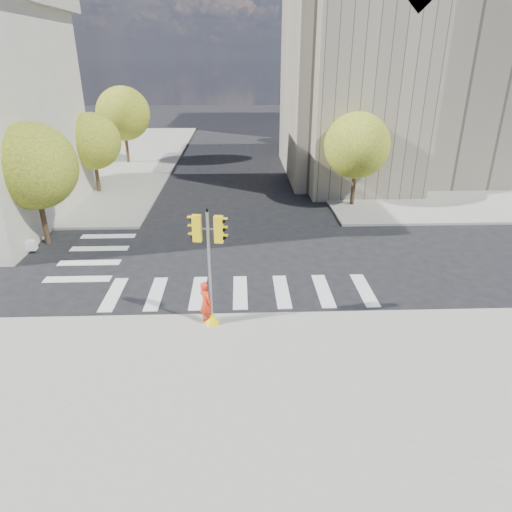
{
  "coord_description": "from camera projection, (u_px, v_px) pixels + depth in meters",
  "views": [
    {
      "loc": [
        -0.06,
        -19.35,
        9.32
      ],
      "look_at": [
        0.55,
        -2.93,
        2.1
      ],
      "focal_mm": 32.0,
      "sensor_mm": 36.0,
      "label": 1
    }
  ],
  "objects": [
    {
      "name": "lamp_near",
      "position": [
        351.0,
        128.0,
        32.69
      ],
      "size": [
        0.35,
        0.18,
        8.11
      ],
      "color": "black",
      "rests_on": "sidewalk_far_right"
    },
    {
      "name": "traffic_signal",
      "position": [
        210.0,
        278.0,
        16.3
      ],
      "size": [
        1.08,
        0.56,
        4.47
      ],
      "rotation": [
        0.0,
        0.0,
        -0.17
      ],
      "color": "yellow",
      "rests_on": "sidewalk_near"
    },
    {
      "name": "tree_re_near",
      "position": [
        357.0,
        146.0,
        29.22
      ],
      "size": [
        4.2,
        4.2,
        6.16
      ],
      "color": "#382616",
      "rests_on": "ground"
    },
    {
      "name": "tree_re_far",
      "position": [
        306.0,
        109.0,
        51.25
      ],
      "size": [
        4.0,
        4.0,
        5.88
      ],
      "color": "#382616",
      "rests_on": "ground"
    },
    {
      "name": "civic_building",
      "position": [
        433.0,
        84.0,
        36.55
      ],
      "size": [
        26.0,
        16.0,
        19.39
      ],
      "color": "gray",
      "rests_on": "ground"
    },
    {
      "name": "tree_lw_far",
      "position": [
        123.0,
        114.0,
        41.23
      ],
      "size": [
        4.8,
        4.8,
        6.95
      ],
      "color": "#382616",
      "rests_on": "ground"
    },
    {
      "name": "sidewalk_near",
      "position": [
        246.0,
        461.0,
        11.36
      ],
      "size": [
        30.0,
        14.0,
        0.15
      ],
      "primitive_type": "cube",
      "color": "gray",
      "rests_on": "ground"
    },
    {
      "name": "photographer",
      "position": [
        206.0,
        302.0,
        16.8
      ],
      "size": [
        0.69,
        0.74,
        1.69
      ],
      "primitive_type": "imported",
      "rotation": [
        0.0,
        0.0,
        2.21
      ],
      "color": "red",
      "rests_on": "sidewalk_near"
    },
    {
      "name": "sidewalk_far_right",
      "position": [
        438.0,
        156.0,
        45.88
      ],
      "size": [
        28.0,
        40.0,
        0.15
      ],
      "primitive_type": "cube",
      "color": "gray",
      "rests_on": "ground"
    },
    {
      "name": "tree_lw_near",
      "position": [
        33.0,
        166.0,
        23.07
      ],
      "size": [
        4.4,
        4.4,
        6.41
      ],
      "color": "#382616",
      "rests_on": "ground"
    },
    {
      "name": "ground",
      "position": [
        242.0,
        272.0,
        21.45
      ],
      "size": [
        160.0,
        160.0,
        0.0
      ],
      "primitive_type": "plane",
      "color": "black",
      "rests_on": "ground"
    },
    {
      "name": "lamp_far",
      "position": [
        319.0,
        108.0,
        45.5
      ],
      "size": [
        0.35,
        0.18,
        8.11
      ],
      "color": "black",
      "rests_on": "sidewalk_far_right"
    },
    {
      "name": "office_tower",
      "position": [
        421.0,
        4.0,
        54.58
      ],
      "size": [
        20.0,
        18.0,
        30.0
      ],
      "primitive_type": "cube",
      "color": "#9EA0A3",
      "rests_on": "ground"
    },
    {
      "name": "sidewalk_far_left",
      "position": [
        35.0,
        159.0,
        44.54
      ],
      "size": [
        28.0,
        40.0,
        0.15
      ],
      "primitive_type": "cube",
      "color": "gray",
      "rests_on": "ground"
    },
    {
      "name": "tree_re_mid",
      "position": [
        325.0,
        118.0,
        40.08
      ],
      "size": [
        4.6,
        4.6,
        6.66
      ],
      "color": "#382616",
      "rests_on": "ground"
    },
    {
      "name": "tree_lw_mid",
      "position": [
        92.0,
        141.0,
        32.39
      ],
      "size": [
        4.0,
        4.0,
        5.77
      ],
      "color": "#382616",
      "rests_on": "ground"
    }
  ]
}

